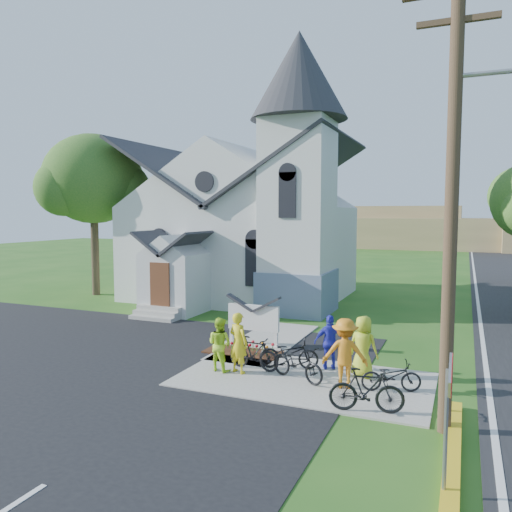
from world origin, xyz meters
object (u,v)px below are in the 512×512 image
at_px(cyclist_1, 220,344).
at_px(cyclist_3, 345,353).
at_px(utility_pole, 456,180).
at_px(cyclist_2, 330,342).
at_px(bike_1, 254,353).
at_px(cyclist_4, 363,346).
at_px(church_sign, 253,318).
at_px(cyclist_0, 238,343).
at_px(bike_3, 366,390).
at_px(bike_0, 289,353).
at_px(bike_4, 391,376).
at_px(bike_2, 298,363).
at_px(stop_sign, 449,394).

xyz_separation_m(cyclist_1, cyclist_3, (3.74, 0.01, 0.14)).
height_order(utility_pole, cyclist_2, utility_pole).
height_order(bike_1, cyclist_3, cyclist_3).
bearing_deg(cyclist_4, bike_1, 26.32).
xyz_separation_m(church_sign, cyclist_0, (0.77, -2.92, -0.08)).
height_order(cyclist_1, bike_3, cyclist_1).
height_order(utility_pole, cyclist_0, utility_pole).
bearing_deg(church_sign, cyclist_1, -86.66).
bearing_deg(cyclist_0, bike_1, -106.84).
bearing_deg(bike_0, cyclist_2, -84.90).
distance_m(church_sign, cyclist_3, 4.90).
height_order(bike_0, cyclist_4, cyclist_4).
bearing_deg(bike_3, bike_1, 51.05).
xyz_separation_m(bike_3, bike_4, (0.35, 1.64, -0.12)).
relative_size(church_sign, cyclist_0, 1.23).
bearing_deg(cyclist_0, cyclist_1, 20.37).
distance_m(cyclist_2, bike_2, 1.49).
bearing_deg(cyclist_1, cyclist_3, -168.60).
height_order(cyclist_0, cyclist_4, cyclist_0).
bearing_deg(bike_0, utility_pole, -136.09).
distance_m(cyclist_2, bike_3, 3.29).
distance_m(cyclist_0, cyclist_2, 2.76).
distance_m(bike_0, cyclist_4, 2.24).
bearing_deg(cyclist_2, bike_2, 46.03).
relative_size(church_sign, cyclist_2, 1.35).
xyz_separation_m(stop_sign, bike_2, (-4.07, 4.54, -1.25)).
bearing_deg(stop_sign, cyclist_3, 121.34).
distance_m(cyclist_3, bike_4, 1.32).
distance_m(utility_pole, cyclist_1, 8.04).
height_order(utility_pole, cyclist_4, utility_pole).
relative_size(bike_1, bike_2, 0.91).
height_order(cyclist_3, cyclist_4, cyclist_3).
bearing_deg(cyclist_0, bike_3, 177.75).
distance_m(church_sign, bike_3, 6.50).
relative_size(church_sign, stop_sign, 0.89).
bearing_deg(cyclist_1, cyclist_4, -153.84).
xyz_separation_m(cyclist_0, bike_3, (4.00, -1.48, -0.37)).
bearing_deg(bike_4, bike_1, 66.92).
relative_size(stop_sign, cyclist_4, 1.41).
bearing_deg(bike_3, cyclist_2, 17.74).
bearing_deg(cyclist_1, church_sign, -75.42).
bearing_deg(cyclist_2, cyclist_0, 10.23).
height_order(cyclist_0, bike_3, cyclist_0).
height_order(cyclist_2, bike_4, cyclist_2).
relative_size(bike_0, cyclist_2, 1.09).
bearing_deg(bike_1, utility_pole, -105.86).
bearing_deg(utility_pole, cyclist_1, 164.68).
relative_size(cyclist_0, cyclist_1, 1.12).
bearing_deg(church_sign, bike_1, -66.64).
distance_m(cyclist_1, bike_2, 2.42).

